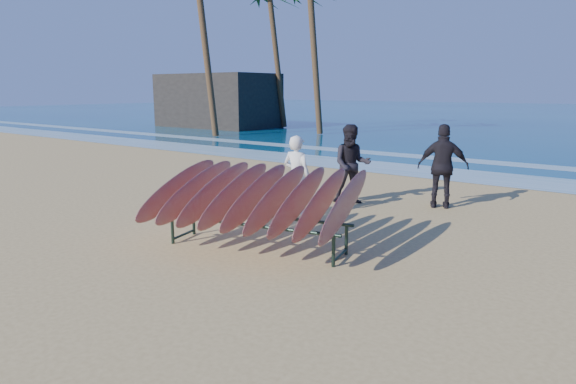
% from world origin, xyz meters
% --- Properties ---
extents(ground, '(120.00, 120.00, 0.00)m').
position_xyz_m(ground, '(0.00, 0.00, 0.00)').
color(ground, tan).
rests_on(ground, ground).
extents(foam_near, '(160.00, 160.00, 0.00)m').
position_xyz_m(foam_near, '(0.00, 10.00, 0.01)').
color(foam_near, white).
rests_on(foam_near, ground).
extents(foam_far, '(160.00, 160.00, 0.00)m').
position_xyz_m(foam_far, '(0.00, 13.50, 0.01)').
color(foam_far, white).
rests_on(foam_far, ground).
extents(surfboard_rack, '(3.66, 3.16, 1.48)m').
position_xyz_m(surfboard_rack, '(-0.32, 0.34, 0.90)').
color(surfboard_rack, '#1B2C24').
rests_on(surfboard_rack, ground).
extents(person_white, '(0.65, 0.45, 1.72)m').
position_xyz_m(person_white, '(-1.15, 2.62, 0.86)').
color(person_white, white).
rests_on(person_white, ground).
extents(person_dark_a, '(1.14, 1.08, 1.86)m').
position_xyz_m(person_dark_a, '(-0.88, 4.41, 0.93)').
color(person_dark_a, black).
rests_on(person_dark_a, ground).
extents(person_dark_b, '(1.21, 0.86, 1.90)m').
position_xyz_m(person_dark_b, '(1.01, 5.24, 0.95)').
color(person_dark_b, black).
rests_on(person_dark_b, ground).
extents(building, '(8.36, 4.65, 3.72)m').
position_xyz_m(building, '(-21.36, 20.50, 1.86)').
color(building, '#2D2823').
rests_on(building, ground).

